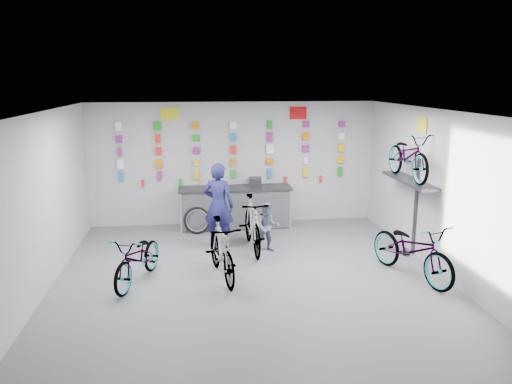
{
  "coord_description": "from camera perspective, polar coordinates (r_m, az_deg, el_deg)",
  "views": [
    {
      "loc": [
        -0.97,
        -8.11,
        3.53
      ],
      "look_at": [
        0.23,
        1.4,
        1.36
      ],
      "focal_mm": 35.0,
      "sensor_mm": 36.0,
      "label": 1
    }
  ],
  "objects": [
    {
      "name": "wall_front",
      "position": [
        4.68,
        5.63,
        -12.98
      ],
      "size": [
        7.0,
        0.0,
        7.0
      ],
      "primitive_type": "plane",
      "rotation": [
        -1.57,
        0.0,
        0.0
      ],
      "color": "#AAAAAD",
      "rests_on": "floor"
    },
    {
      "name": "counter",
      "position": [
        12.08,
        -2.38,
        -1.83
      ],
      "size": [
        2.7,
        0.66,
        1.0
      ],
      "color": "black",
      "rests_on": "floor"
    },
    {
      "name": "wall_left",
      "position": [
        8.73,
        -23.85,
        -1.78
      ],
      "size": [
        0.0,
        8.0,
        8.0
      ],
      "primitive_type": "plane",
      "rotation": [
        1.57,
        0.0,
        1.57
      ],
      "color": "#AAAAAD",
      "rests_on": "floor"
    },
    {
      "name": "sign_side",
      "position": [
        10.35,
        18.42,
        7.26
      ],
      "size": [
        0.02,
        0.4,
        0.3
      ],
      "primitive_type": "cube",
      "color": "#CEDC1B",
      "rests_on": "wall_right"
    },
    {
      "name": "clerk",
      "position": [
        10.6,
        -4.29,
        -1.54
      ],
      "size": [
        0.79,
        0.67,
        1.83
      ],
      "primitive_type": "imported",
      "rotation": [
        0.0,
        0.0,
        2.73
      ],
      "color": "#191A4D",
      "rests_on": "floor"
    },
    {
      "name": "bike_wall",
      "position": [
        10.32,
        17.04,
        3.99
      ],
      "size": [
        0.63,
        1.8,
        0.95
      ],
      "primitive_type": "imported",
      "color": "gray",
      "rests_on": "wall_bracket"
    },
    {
      "name": "floor",
      "position": [
        8.89,
        -0.36,
        -10.6
      ],
      "size": [
        8.0,
        8.0,
        0.0
      ],
      "primitive_type": "plane",
      "color": "#4E4E53",
      "rests_on": "ground"
    },
    {
      "name": "customer",
      "position": [
        10.37,
        1.3,
        -4.02
      ],
      "size": [
        0.53,
        0.42,
        1.07
      ],
      "primitive_type": "imported",
      "rotation": [
        0.0,
        0.0,
        -0.02
      ],
      "color": "#515C6D",
      "rests_on": "floor"
    },
    {
      "name": "wall_back",
      "position": [
        12.31,
        -2.61,
        3.28
      ],
      "size": [
        7.0,
        0.0,
        7.0
      ],
      "primitive_type": "plane",
      "rotation": [
        1.57,
        0.0,
        0.0
      ],
      "color": "#AAAAAD",
      "rests_on": "floor"
    },
    {
      "name": "spare_wheel",
      "position": [
        11.73,
        -6.74,
        -3.25
      ],
      "size": [
        0.66,
        0.29,
        0.64
      ],
      "rotation": [
        0.0,
        0.0,
        0.11
      ],
      "color": "black",
      "rests_on": "floor"
    },
    {
      "name": "sign_left",
      "position": [
        12.12,
        -9.82,
        8.76
      ],
      "size": [
        0.42,
        0.02,
        0.3
      ],
      "primitive_type": "cube",
      "color": "#CEDC1B",
      "rests_on": "wall_back"
    },
    {
      "name": "ceiling",
      "position": [
        8.18,
        -0.39,
        9.07
      ],
      "size": [
        8.0,
        8.0,
        0.0
      ],
      "primitive_type": "plane",
      "rotation": [
        3.14,
        0.0,
        0.0
      ],
      "color": "white",
      "rests_on": "wall_back"
    },
    {
      "name": "merch_wall",
      "position": [
        12.19,
        -2.74,
        4.69
      ],
      "size": [
        5.56,
        0.08,
        1.55
      ],
      "color": "#2374BD",
      "rests_on": "wall_back"
    },
    {
      "name": "register",
      "position": [
        11.99,
        -0.05,
        1.14
      ],
      "size": [
        0.33,
        0.34,
        0.22
      ],
      "primitive_type": "cube",
      "rotation": [
        0.0,
        0.0,
        -0.17
      ],
      "color": "black",
      "rests_on": "counter"
    },
    {
      "name": "wall_right",
      "position": [
        9.48,
        21.13,
        -0.46
      ],
      "size": [
        0.0,
        8.0,
        8.0
      ],
      "primitive_type": "plane",
      "rotation": [
        1.57,
        0.0,
        -1.57
      ],
      "color": "#AAAAAD",
      "rests_on": "floor"
    },
    {
      "name": "sign_right",
      "position": [
        12.38,
        4.83,
        8.98
      ],
      "size": [
        0.42,
        0.02,
        0.3
      ],
      "primitive_type": "cube",
      "color": "red",
      "rests_on": "wall_back"
    },
    {
      "name": "bike_center",
      "position": [
        9.0,
        -3.95,
        -6.63
      ],
      "size": [
        0.81,
        1.87,
        1.08
      ],
      "primitive_type": "imported",
      "rotation": [
        0.0,
        0.0,
        0.17
      ],
      "color": "gray",
      "rests_on": "floor"
    },
    {
      "name": "wall_bracket",
      "position": [
        10.46,
        17.22,
        0.81
      ],
      "size": [
        0.39,
        1.9,
        2.0
      ],
      "color": "#333338",
      "rests_on": "wall_right"
    },
    {
      "name": "bike_left",
      "position": [
        9.08,
        -13.31,
        -7.37
      ],
      "size": [
        1.14,
        1.83,
        0.91
      ],
      "primitive_type": "imported",
      "rotation": [
        0.0,
        0.0,
        -0.34
      ],
      "color": "gray",
      "rests_on": "floor"
    },
    {
      "name": "bike_service",
      "position": [
        10.43,
        -0.42,
        -3.69
      ],
      "size": [
        0.61,
        1.92,
        1.14
      ],
      "primitive_type": "imported",
      "rotation": [
        0.0,
        0.0,
        0.04
      ],
      "color": "gray",
      "rests_on": "floor"
    },
    {
      "name": "bike_right",
      "position": [
        9.47,
        17.43,
        -6.27
      ],
      "size": [
        1.32,
        2.15,
        1.07
      ],
      "primitive_type": "imported",
      "rotation": [
        0.0,
        0.0,
        0.32
      ],
      "color": "gray",
      "rests_on": "floor"
    }
  ]
}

